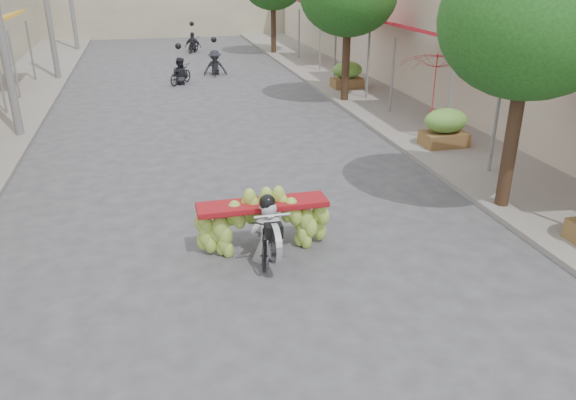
{
  "coord_description": "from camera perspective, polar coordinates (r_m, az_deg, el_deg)",
  "views": [
    {
      "loc": [
        -1.57,
        -5.43,
        4.83
      ],
      "look_at": [
        0.53,
        3.06,
        1.1
      ],
      "focal_mm": 35.0,
      "sensor_mm": 36.0,
      "label": 1
    }
  ],
  "objects": [
    {
      "name": "ground",
      "position": [
        7.43,
        1.75,
        -17.41
      ],
      "size": [
        120.0,
        120.0,
        0.0
      ],
      "primitive_type": "plane",
      "color": "#515055",
      "rests_on": "ground"
    },
    {
      "name": "bg_motorbike_c",
      "position": [
        33.7,
        -9.67,
        15.95
      ],
      "size": [
        1.12,
        1.6,
        1.95
      ],
      "color": "black",
      "rests_on": "ground"
    },
    {
      "name": "market_umbrella",
      "position": [
        16.38,
        15.01,
        14.36
      ],
      "size": [
        2.77,
        2.77,
        1.91
      ],
      "rotation": [
        0.0,
        0.0,
        -0.42
      ],
      "color": "red",
      "rests_on": "ground"
    },
    {
      "name": "bg_motorbike_a",
      "position": [
        24.72,
        -10.96,
        13.24
      ],
      "size": [
        1.28,
        1.51,
        1.95
      ],
      "color": "black",
      "rests_on": "ground"
    },
    {
      "name": "street_tree_near",
      "position": [
        11.77,
        23.42,
        16.21
      ],
      "size": [
        3.4,
        3.4,
        5.25
      ],
      "color": "#3A2719",
      "rests_on": "ground"
    },
    {
      "name": "produce_crate_far",
      "position": [
        23.17,
        6.05,
        12.73
      ],
      "size": [
        1.2,
        0.88,
        1.16
      ],
      "color": "brown",
      "rests_on": "ground"
    },
    {
      "name": "bg_motorbike_b",
      "position": [
        26.55,
        -7.47,
        14.29
      ],
      "size": [
        1.12,
        1.69,
        1.95
      ],
      "color": "black",
      "rests_on": "ground"
    },
    {
      "name": "banana_motorbike",
      "position": [
        9.77,
        -2.35,
        -1.9
      ],
      "size": [
        2.31,
        1.77,
        2.08
      ],
      "color": "black",
      "rests_on": "ground"
    },
    {
      "name": "produce_crate_mid",
      "position": [
        16.05,
        15.7,
        7.38
      ],
      "size": [
        1.2,
        0.88,
        1.16
      ],
      "color": "brown",
      "rests_on": "ground"
    },
    {
      "name": "shophouse_row_right",
      "position": [
        23.77,
        21.93,
        17.12
      ],
      "size": [
        9.77,
        40.0,
        6.0
      ],
      "color": "beige",
      "rests_on": "ground"
    },
    {
      "name": "pedestrian",
      "position": [
        23.19,
        6.15,
        13.57
      ],
      "size": [
        0.95,
        0.61,
        1.84
      ],
      "rotation": [
        0.0,
        0.0,
        3.06
      ],
      "color": "silver",
      "rests_on": "ground"
    },
    {
      "name": "sidewalk_right",
      "position": [
        22.66,
        8.78,
        10.68
      ],
      "size": [
        4.0,
        60.0,
        0.12
      ],
      "primitive_type": "cube",
      "color": "gray",
      "rests_on": "ground"
    }
  ]
}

